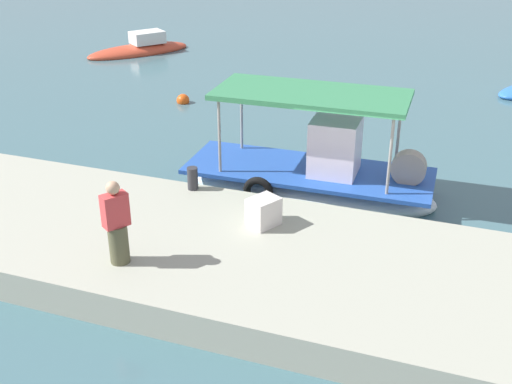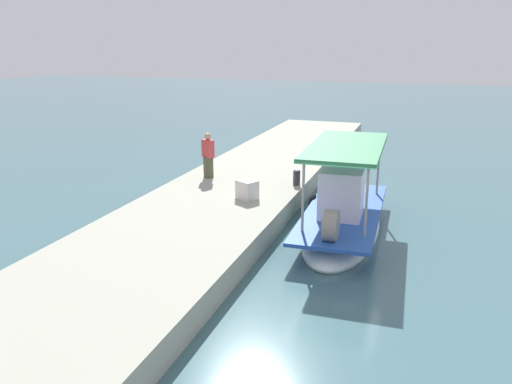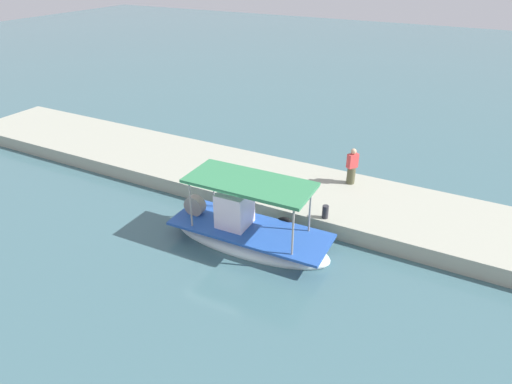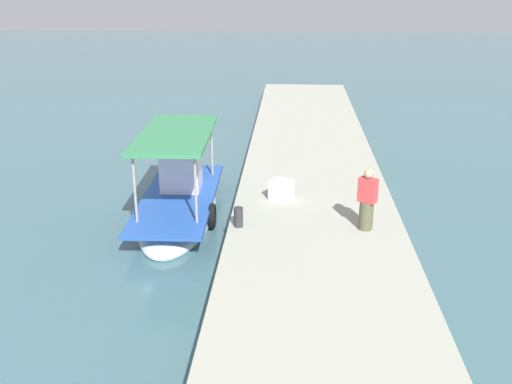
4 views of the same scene
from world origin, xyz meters
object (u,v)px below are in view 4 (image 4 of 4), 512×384
Objects in this scene: main_fishing_boat at (180,201)px; fisherman_near_bollard at (367,202)px; mooring_bollard at (238,217)px; cargo_crate at (281,190)px.

fisherman_near_bollard is at bearing -113.09° from main_fishing_boat.
mooring_bollard is 2.31m from cargo_crate.
fisherman_near_bollard is 3.02m from cargo_crate.
main_fishing_boat is 12.01× the size of mooring_bollard.
cargo_crate is (2.05, -1.05, 0.03)m from mooring_bollard.
main_fishing_boat is 3.07m from cargo_crate.
cargo_crate reaches higher than mooring_bollard.
main_fishing_boat reaches higher than fisherman_near_bollard.
mooring_bollard is at bearing -139.11° from main_fishing_boat.
cargo_crate is at bearing -94.06° from main_fishing_boat.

